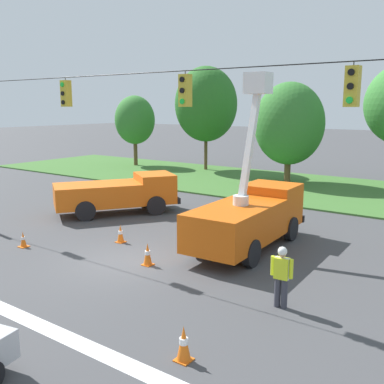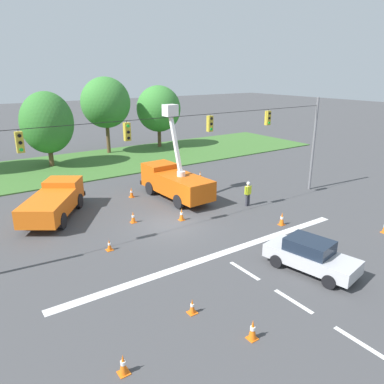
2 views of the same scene
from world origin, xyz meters
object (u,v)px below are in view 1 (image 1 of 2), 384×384
Objects in this scene: tree_far_west at (135,120)px; traffic_cone_lane_edge_a at (184,343)px; traffic_cone_mid_left at (23,240)px; road_worker at (282,273)px; traffic_cone_far_right at (221,219)px; utility_truck_bucket_lift at (250,214)px; utility_truck_support_near at (119,193)px; tree_centre at (289,124)px; traffic_cone_lane_edge_b at (148,254)px; traffic_cone_far_left at (120,234)px; tree_west at (206,104)px.

tree_far_west is 33.60m from traffic_cone_lane_edge_a.
road_worker is at bearing 4.99° from traffic_cone_mid_left.
tree_far_west is 23.02m from traffic_cone_far_right.
utility_truck_bucket_lift reaches higher than utility_truck_support_near.
utility_truck_support_near is (-3.41, -13.70, -3.24)m from tree_centre.
tree_far_west is 26.13m from utility_truck_bucket_lift.
tree_centre is 9.37× the size of traffic_cone_far_right.
tree_far_west is at bearing 142.70° from utility_truck_bucket_lift.
tree_centre reaches higher than traffic_cone_far_right.
traffic_cone_lane_edge_a is at bearing -41.47° from traffic_cone_lane_edge_b.
traffic_cone_far_left is at bearing 143.19° from traffic_cone_lane_edge_a.
traffic_cone_lane_edge_a reaches higher than traffic_cone_far_right.
utility_truck_bucket_lift is 8.43× the size of traffic_cone_lane_edge_b.
utility_truck_support_near is at bearing 99.09° from traffic_cone_mid_left.
tree_far_west reaches higher than traffic_cone_lane_edge_b.
tree_west is at bearing 165.54° from tree_centre.
utility_truck_bucket_lift is 3.86× the size of road_worker.
utility_truck_bucket_lift is (5.01, -14.92, -2.95)m from tree_centre.
road_worker is at bearing -52.25° from utility_truck_bucket_lift.
tree_centre reaches higher than traffic_cone_far_left.
tree_west is at bearing 126.15° from traffic_cone_far_right.
tree_far_west is 1.00× the size of utility_truck_support_near.
road_worker reaches higher than traffic_cone_lane_edge_a.
traffic_cone_far_right is at bearing 142.27° from utility_truck_bucket_lift.
tree_west is 23.88m from traffic_cone_mid_left.
utility_truck_support_near reaches higher than traffic_cone_lane_edge_a.
utility_truck_bucket_lift is 8.57m from traffic_cone_lane_edge_a.
utility_truck_support_near is 14.53m from traffic_cone_lane_edge_a.
tree_centre is 9.69× the size of traffic_cone_far_left.
traffic_cone_lane_edge_b is (-5.28, 0.39, -0.60)m from road_worker.
tree_centre is 11.45× the size of traffic_cone_mid_left.
traffic_cone_lane_edge_b is at bearing -46.41° from tree_far_west.
traffic_cone_mid_left is at bearing 164.47° from traffic_cone_lane_edge_a.
tree_far_west is 31.44m from road_worker.
tree_far_west is 0.96× the size of utility_truck_bucket_lift.
traffic_cone_lane_edge_a is at bearing -36.81° from traffic_cone_far_left.
tree_west is (7.00, 1.41, 1.43)m from tree_far_west.
traffic_cone_lane_edge_a is at bearing -39.72° from utility_truck_support_near.
tree_west is 1.37× the size of utility_truck_support_near.
tree_far_west is 3.70× the size of road_worker.
tree_west reaches higher than tree_far_west.
utility_truck_bucket_lift is at bearing -37.30° from tree_far_west.
tree_centre is at bearing 76.02° from utility_truck_support_near.
tree_centre is at bearing 113.46° from road_worker.
tree_centre is 8.76× the size of traffic_cone_lane_edge_a.
tree_centre is at bearing -3.00° from tree_far_west.
tree_west is at bearing 108.19° from utility_truck_support_near.
tree_west is 1.23× the size of tree_centre.
utility_truck_bucket_lift is 9.12m from traffic_cone_mid_left.
traffic_cone_far_right reaches higher than traffic_cone_mid_left.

